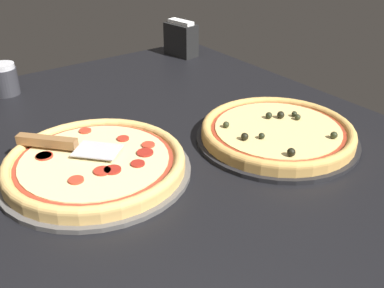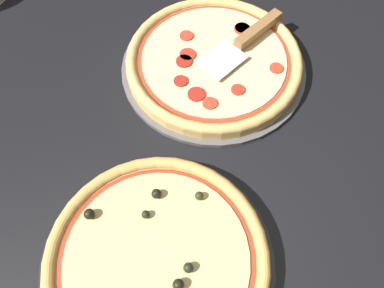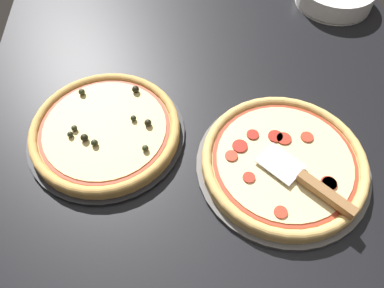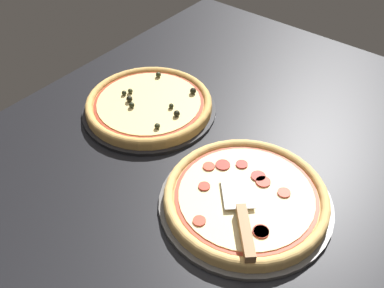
{
  "view_description": "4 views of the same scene",
  "coord_description": "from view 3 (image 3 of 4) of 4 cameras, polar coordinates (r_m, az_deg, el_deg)",
  "views": [
    {
      "loc": [
        69.3,
        -45.65,
        50.66
      ],
      "look_at": [
        -1.16,
        5.77,
        3.0
      ],
      "focal_mm": 42.0,
      "sensor_mm": 36.0,
      "label": 1
    },
    {
      "loc": [
        0.46,
        39.93,
        63.38
      ],
      "look_at": [
        -1.16,
        5.77,
        3.0
      ],
      "focal_mm": 35.0,
      "sensor_mm": 36.0,
      "label": 2
    },
    {
      "loc": [
        -50.41,
        9.5,
        74.98
      ],
      "look_at": [
        -1.16,
        5.77,
        3.0
      ],
      "focal_mm": 35.0,
      "sensor_mm": 36.0,
      "label": 3
    },
    {
      "loc": [
        -67.97,
        -47.28,
        79.79
      ],
      "look_at": [
        -1.16,
        5.77,
        3.0
      ],
      "focal_mm": 42.0,
      "sensor_mm": 36.0,
      "label": 4
    }
  ],
  "objects": [
    {
      "name": "ground_plane",
      "position": [
        0.92,
        3.52,
        -0.87
      ],
      "size": [
        153.31,
        120.11,
        3.6
      ],
      "primitive_type": "cube",
      "color": "black"
    },
    {
      "name": "pizza_front",
      "position": [
        0.88,
        13.85,
        -2.59
      ],
      "size": [
        37.64,
        37.64,
        3.17
      ],
      "color": "#DBAD60",
      "rests_on": "pizza_pan_front"
    },
    {
      "name": "pizza_pan_back",
      "position": [
        0.94,
        -12.85,
        1.42
      ],
      "size": [
        38.38,
        38.38,
        1.0
      ],
      "primitive_type": "cylinder",
      "color": "black",
      "rests_on": "ground_plane"
    },
    {
      "name": "pizza_pan_front",
      "position": [
        0.89,
        13.58,
        -3.31
      ],
      "size": [
        40.04,
        40.04,
        1.0
      ],
      "primitive_type": "cylinder",
      "color": "#565451",
      "rests_on": "ground_plane"
    },
    {
      "name": "pizza_back",
      "position": [
        0.93,
        -13.08,
        2.19
      ],
      "size": [
        36.08,
        36.08,
        4.26
      ],
      "color": "tan",
      "rests_on": "pizza_pan_back"
    },
    {
      "name": "serving_spatula",
      "position": [
        0.83,
        18.41,
        -6.28
      ],
      "size": [
        19.97,
        18.6,
        2.0
      ],
      "color": "#B7B7BC",
      "rests_on": "pizza_front"
    }
  ]
}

